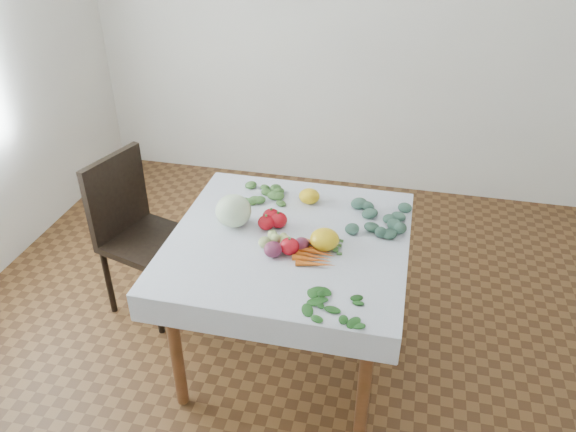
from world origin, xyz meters
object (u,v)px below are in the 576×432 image
Objects in this scene: heirloom_back at (309,196)px; cabbage at (233,211)px; table at (289,255)px; carrot_bunch at (316,254)px; chair at (135,225)px.

cabbage is at bearing -137.58° from heirloom_back.
table is 0.23m from carrot_bunch.
chair reaches higher than heirloom_back.
cabbage is (-0.29, 0.05, 0.18)m from table.
heirloom_back is at bearing 42.42° from cabbage.
chair reaches higher than carrot_bunch.
carrot_bunch is at bearing -21.63° from cabbage.
chair is at bearing 161.83° from carrot_bunch.
cabbage is 0.84× the size of carrot_bunch.
table is 0.35m from cabbage.
chair reaches higher than cabbage.
cabbage is 1.61× the size of heirloom_back.
carrot_bunch is at bearing -75.23° from heirloom_back.
carrot_bunch is at bearing -18.17° from chair.
chair is at bearing 164.23° from cabbage.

